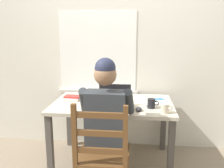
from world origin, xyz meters
TOP-DOWN VIEW (x-y plane):
  - ground_plane at (0.00, 0.00)m, footprint 8.00×8.00m
  - back_wall at (-0.00, 0.49)m, footprint 6.00×0.08m
  - desk at (0.00, 0.00)m, footprint 1.30×0.82m
  - seated_person at (-0.00, -0.48)m, footprint 0.50×0.60m
  - wooden_chair at (-0.00, -0.76)m, footprint 0.42×0.42m
  - laptop at (0.04, -0.17)m, footprint 0.33×0.27m
  - computer_mouse at (0.29, -0.25)m, footprint 0.06×0.10m
  - coffee_mug_white at (0.53, -0.30)m, footprint 0.11×0.07m
  - coffee_mug_dark at (0.41, -0.15)m, footprint 0.12×0.08m
  - coffee_mug_spare at (-0.15, 0.13)m, footprint 0.12×0.09m
  - book_stack_main at (-0.47, 0.05)m, footprint 0.18×0.15m
  - paper_pile_near_laptop at (0.43, 0.00)m, footprint 0.26×0.22m
  - landscape_photo_print at (0.51, 0.19)m, footprint 0.15×0.13m

SIDE VIEW (x-z plane):
  - ground_plane at x=0.00m, z-range 0.00..0.00m
  - wooden_chair at x=0.00m, z-range -0.01..0.95m
  - desk at x=0.00m, z-range 0.26..0.96m
  - seated_person at x=0.00m, z-range 0.07..1.32m
  - landscape_photo_print at x=0.51m, z-range 0.70..0.70m
  - paper_pile_near_laptop at x=0.43m, z-range 0.70..0.71m
  - computer_mouse at x=0.29m, z-range 0.70..0.74m
  - book_stack_main at x=-0.47m, z-range 0.70..0.75m
  - coffee_mug_spare at x=-0.15m, z-range 0.70..0.79m
  - coffee_mug_white at x=0.53m, z-range 0.70..0.80m
  - coffee_mug_dark at x=0.41m, z-range 0.70..0.80m
  - laptop at x=0.04m, z-range 0.64..0.87m
  - back_wall at x=0.00m, z-range 0.00..2.60m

